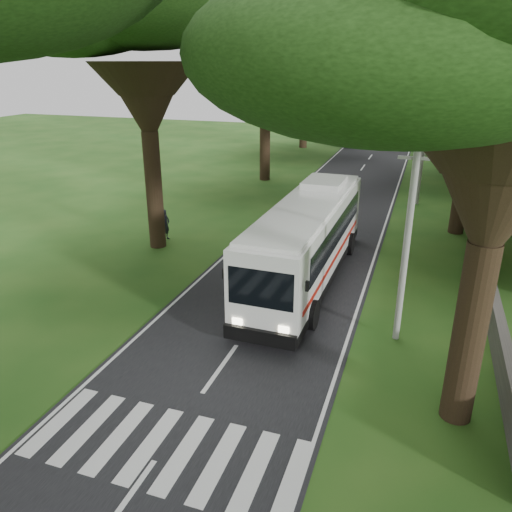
% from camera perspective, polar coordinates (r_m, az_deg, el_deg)
% --- Properties ---
extents(ground, '(140.00, 140.00, 0.00)m').
position_cam_1_polar(ground, '(16.03, -6.93, -16.43)').
color(ground, '#1C4714').
rests_on(ground, ground).
extents(road, '(8.00, 120.00, 0.04)m').
position_cam_1_polar(road, '(38.01, 9.51, 6.25)').
color(road, black).
rests_on(road, ground).
extents(crosswalk, '(8.00, 3.00, 0.01)m').
position_cam_1_polar(crosswalk, '(14.69, -10.50, -20.84)').
color(crosswalk, silver).
rests_on(crosswalk, ground).
extents(property_wall, '(0.35, 50.00, 1.20)m').
position_cam_1_polar(property_wall, '(36.58, 23.34, 5.14)').
color(property_wall, '#383533').
rests_on(property_wall, ground).
extents(pole_near, '(1.60, 0.24, 8.00)m').
position_cam_1_polar(pole_near, '(18.16, 16.96, 2.47)').
color(pole_near, gray).
rests_on(pole_near, ground).
extents(pole_mid, '(1.60, 0.24, 8.00)m').
position_cam_1_polar(pole_mid, '(37.69, 18.61, 11.81)').
color(pole_mid, gray).
rests_on(pole_mid, ground).
extents(pole_far, '(1.60, 0.24, 8.00)m').
position_cam_1_polar(pole_far, '(57.54, 19.15, 14.75)').
color(pole_far, gray).
rests_on(pole_far, ground).
extents(tree_l_midb, '(12.40, 12.40, 15.37)m').
position_cam_1_polar(tree_l_midb, '(43.44, 1.12, 25.03)').
color(tree_l_midb, black).
rests_on(tree_l_midb, ground).
extents(tree_l_far, '(15.73, 15.73, 14.85)m').
position_cam_1_polar(tree_l_far, '(60.99, 5.78, 22.91)').
color(tree_l_far, black).
rests_on(tree_l_far, ground).
extents(tree_r_mida, '(13.68, 13.68, 14.33)m').
position_cam_1_polar(tree_r_mida, '(31.37, 24.85, 22.39)').
color(tree_r_mida, black).
rests_on(tree_r_mida, ground).
extents(tree_r_midb, '(14.94, 14.94, 14.49)m').
position_cam_1_polar(tree_r_midb, '(49.31, 22.52, 21.65)').
color(tree_r_midb, black).
rests_on(tree_r_midb, ground).
extents(tree_r_far, '(14.01, 14.01, 14.80)m').
position_cam_1_polar(tree_r_far, '(67.34, 22.86, 21.56)').
color(tree_r_far, black).
rests_on(tree_r_far, ground).
extents(coach_bus, '(3.25, 13.16, 3.87)m').
position_cam_1_polar(coach_bus, '(23.24, 5.89, 1.96)').
color(coach_bus, white).
rests_on(coach_bus, ground).
extents(distant_car_b, '(2.26, 4.49, 1.41)m').
position_cam_1_polar(distant_car_b, '(63.36, 10.99, 12.88)').
color(distant_car_b, navy).
rests_on(distant_car_b, road).
extents(distant_car_c, '(2.99, 4.55, 1.23)m').
position_cam_1_polar(distant_car_c, '(66.30, 16.70, 12.67)').
color(distant_car_c, maroon).
rests_on(distant_car_c, road).
extents(pedestrian, '(0.50, 0.70, 1.82)m').
position_cam_1_polar(pedestrian, '(29.45, -10.32, 3.55)').
color(pedestrian, black).
rests_on(pedestrian, ground).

